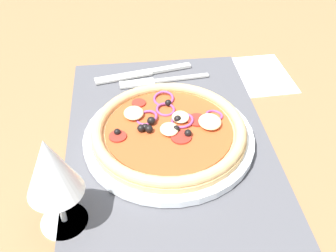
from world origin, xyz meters
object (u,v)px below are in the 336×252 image
(fork, at_px, (159,81))
(knife, at_px, (143,73))
(plate, at_px, (170,138))
(napkin, at_px, (256,75))
(pizza, at_px, (170,129))
(wine_glass, at_px, (51,170))

(fork, relative_size, knife, 0.91)
(plate, xyz_separation_m, knife, (0.21, 0.03, -0.00))
(fork, xyz_separation_m, napkin, (0.00, -0.20, -0.00))
(pizza, relative_size, napkin, 1.71)
(pizza, height_order, fork, pizza)
(plate, xyz_separation_m, pizza, (0.00, -0.00, 0.02))
(plate, xyz_separation_m, wine_glass, (-0.14, 0.16, 0.09))
(plate, height_order, pizza, pizza)
(knife, bearing_deg, pizza, 87.75)
(pizza, height_order, wine_glass, wine_glass)
(plate, distance_m, fork, 0.18)
(wine_glass, bearing_deg, pizza, -48.63)
(napkin, bearing_deg, pizza, 131.96)
(pizza, distance_m, knife, 0.21)
(wine_glass, height_order, napkin, wine_glass)
(plate, xyz_separation_m, fork, (0.18, -0.00, -0.00))
(pizza, bearing_deg, wine_glass, 131.37)
(plate, distance_m, wine_glass, 0.23)
(plate, distance_m, napkin, 0.27)
(plate, bearing_deg, wine_glass, 131.20)
(knife, distance_m, napkin, 0.23)
(plate, bearing_deg, fork, -0.00)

